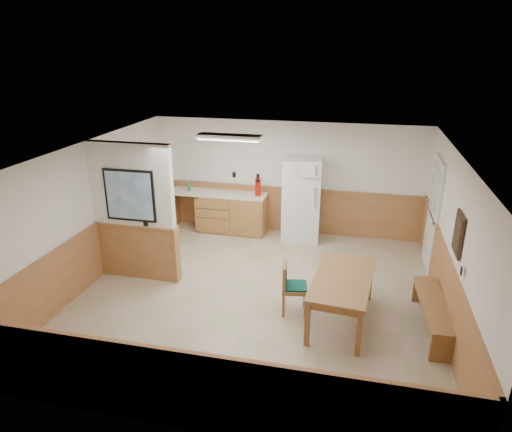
% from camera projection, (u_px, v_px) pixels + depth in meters
% --- Properties ---
extents(ground, '(6.00, 6.00, 0.00)m').
position_uv_depth(ground, '(256.00, 295.00, 7.80)').
color(ground, tan).
rests_on(ground, ground).
extents(ceiling, '(6.00, 6.00, 0.02)m').
position_uv_depth(ceiling, '(256.00, 152.00, 6.92)').
color(ceiling, white).
rests_on(ceiling, back_wall).
extents(back_wall, '(6.00, 0.02, 2.50)m').
position_uv_depth(back_wall, '(286.00, 178.00, 10.09)').
color(back_wall, white).
rests_on(back_wall, ground).
extents(right_wall, '(0.02, 6.00, 2.50)m').
position_uv_depth(right_wall, '(454.00, 245.00, 6.73)').
color(right_wall, white).
rests_on(right_wall, ground).
extents(left_wall, '(0.02, 6.00, 2.50)m').
position_uv_depth(left_wall, '(90.00, 213.00, 7.99)').
color(left_wall, white).
rests_on(left_wall, ground).
extents(wainscot_back, '(6.00, 0.04, 1.00)m').
position_uv_depth(wainscot_back, '(286.00, 210.00, 10.34)').
color(wainscot_back, '#B67748').
rests_on(wainscot_back, ground).
extents(wainscot_right, '(0.04, 6.00, 1.00)m').
position_uv_depth(wainscot_right, '(445.00, 290.00, 7.00)').
color(wainscot_right, '#B67748').
rests_on(wainscot_right, ground).
extents(wainscot_left, '(0.04, 6.00, 1.00)m').
position_uv_depth(wainscot_left, '(96.00, 252.00, 8.25)').
color(wainscot_left, '#B67748').
rests_on(wainscot_left, ground).
extents(partition_wall, '(1.50, 0.20, 2.50)m').
position_uv_depth(partition_wall, '(134.00, 214.00, 8.02)').
color(partition_wall, white).
rests_on(partition_wall, ground).
extents(kitchen_counter, '(2.20, 0.61, 1.00)m').
position_uv_depth(kitchen_counter, '(231.00, 212.00, 10.34)').
color(kitchen_counter, '#AC7D3D').
rests_on(kitchen_counter, ground).
extents(exterior_door, '(0.07, 1.02, 2.15)m').
position_uv_depth(exterior_door, '(433.00, 214.00, 8.54)').
color(exterior_door, white).
rests_on(exterior_door, ground).
extents(kitchen_window, '(0.80, 0.04, 1.00)m').
position_uv_depth(kitchen_window, '(196.00, 160.00, 10.41)').
color(kitchen_window, white).
rests_on(kitchen_window, back_wall).
extents(wall_painting, '(0.04, 0.50, 0.60)m').
position_uv_depth(wall_painting, '(458.00, 234.00, 6.36)').
color(wall_painting, '#322214').
rests_on(wall_painting, right_wall).
extents(fluorescent_fixture, '(1.20, 0.30, 0.09)m').
position_uv_depth(fluorescent_fixture, '(229.00, 137.00, 8.29)').
color(fluorescent_fixture, white).
rests_on(fluorescent_fixture, ceiling).
extents(refrigerator, '(0.84, 0.75, 1.81)m').
position_uv_depth(refrigerator, '(302.00, 199.00, 9.79)').
color(refrigerator, white).
rests_on(refrigerator, ground).
extents(dining_table, '(1.00, 1.75, 0.75)m').
position_uv_depth(dining_table, '(343.00, 283.00, 6.87)').
color(dining_table, '#915A35').
rests_on(dining_table, ground).
extents(dining_bench, '(0.46, 1.68, 0.45)m').
position_uv_depth(dining_bench, '(434.00, 309.00, 6.78)').
color(dining_bench, '#915A35').
rests_on(dining_bench, ground).
extents(dining_chair, '(0.61, 0.46, 0.85)m').
position_uv_depth(dining_chair, '(290.00, 284.00, 7.18)').
color(dining_chair, '#915A35').
rests_on(dining_chair, ground).
extents(fire_extinguisher, '(0.14, 0.14, 0.49)m').
position_uv_depth(fire_extinguisher, '(258.00, 186.00, 9.95)').
color(fire_extinguisher, '#A81909').
rests_on(fire_extinguisher, kitchen_counter).
extents(soap_bottle, '(0.09, 0.09, 0.22)m').
position_uv_depth(soap_bottle, '(189.00, 186.00, 10.34)').
color(soap_bottle, '#1A9140').
rests_on(soap_bottle, kitchen_counter).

